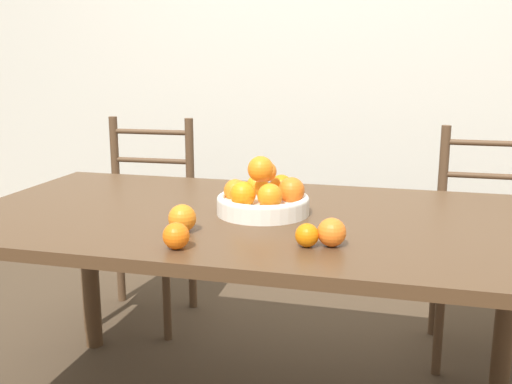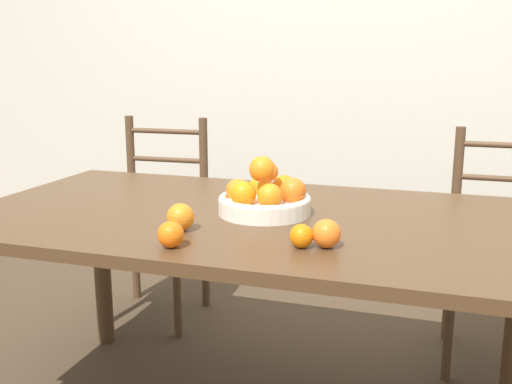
% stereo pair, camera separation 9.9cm
% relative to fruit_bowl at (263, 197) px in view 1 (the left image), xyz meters
% --- Properties ---
extents(wall_back, '(8.00, 0.06, 2.60)m').
position_rel_fruit_bowl_xyz_m(wall_back, '(-0.03, 1.48, 0.50)').
color(wall_back, beige).
rests_on(wall_back, ground_plane).
extents(dining_table, '(1.79, 0.97, 0.74)m').
position_rel_fruit_bowl_xyz_m(dining_table, '(-0.03, -0.01, -0.14)').
color(dining_table, '#4C331E').
rests_on(dining_table, ground_plane).
extents(fruit_bowl, '(0.28, 0.28, 0.18)m').
position_rel_fruit_bowl_xyz_m(fruit_bowl, '(0.00, 0.00, 0.00)').
color(fruit_bowl, silver).
rests_on(fruit_bowl, dining_table).
extents(orange_loose_0, '(0.06, 0.06, 0.06)m').
position_rel_fruit_bowl_xyz_m(orange_loose_0, '(0.19, -0.29, -0.02)').
color(orange_loose_0, orange).
rests_on(orange_loose_0, dining_table).
extents(orange_loose_1, '(0.07, 0.07, 0.07)m').
position_rel_fruit_bowl_xyz_m(orange_loose_1, '(-0.13, -0.39, -0.02)').
color(orange_loose_1, orange).
rests_on(orange_loose_1, dining_table).
extents(orange_loose_2, '(0.07, 0.07, 0.07)m').
position_rel_fruit_bowl_xyz_m(orange_loose_2, '(0.25, -0.27, -0.02)').
color(orange_loose_2, orange).
rests_on(orange_loose_2, dining_table).
extents(orange_loose_3, '(0.08, 0.08, 0.08)m').
position_rel_fruit_bowl_xyz_m(orange_loose_3, '(-0.17, -0.25, -0.02)').
color(orange_loose_3, orange).
rests_on(orange_loose_3, dining_table).
extents(chair_left, '(0.44, 0.42, 0.93)m').
position_rel_fruit_bowl_xyz_m(chair_left, '(-0.76, 0.74, -0.34)').
color(chair_left, '#513823').
rests_on(chair_left, ground_plane).
extents(chair_right, '(0.42, 0.40, 0.93)m').
position_rel_fruit_bowl_xyz_m(chair_right, '(0.76, 0.74, -0.34)').
color(chair_right, '#513823').
rests_on(chair_right, ground_plane).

